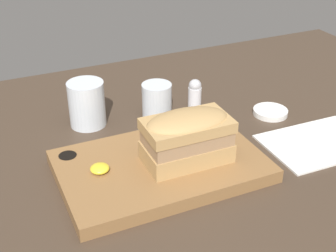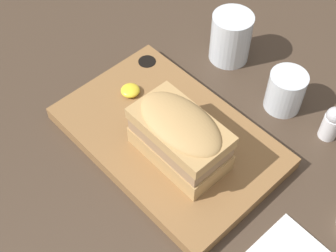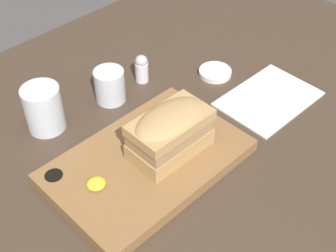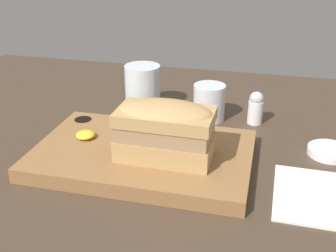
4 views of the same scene
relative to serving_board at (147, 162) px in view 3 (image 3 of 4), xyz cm
name	(u,v)px [view 3 (image 3 of 4)]	position (x,y,z in cm)	size (l,w,h in cm)	color
dining_table	(197,156)	(9.73, -4.30, -2.28)	(147.96, 118.94, 2.00)	#423326
serving_board	(147,162)	(0.00, 0.00, 0.00)	(37.15, 24.12, 2.61)	olive
sandwich	(170,131)	(4.51, -1.78, 6.46)	(15.66, 8.93, 9.66)	tan
mustard_dollop	(96,184)	(-11.13, 1.13, 1.95)	(3.42, 3.42, 1.37)	yellow
water_glass	(44,111)	(-7.10, 23.15, 3.04)	(7.86, 7.86, 9.94)	silver
wine_glass	(110,86)	(8.25, 20.76, 2.30)	(6.71, 6.71, 7.61)	silver
napkin	(267,98)	(33.37, -3.94, -1.08)	(22.15, 15.83, 0.40)	white
salt_shaker	(142,68)	(17.94, 21.03, 2.22)	(3.11, 3.11, 6.92)	white
condiment_dish	(215,72)	(31.92, 10.42, -0.67)	(7.82, 7.82, 1.22)	white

